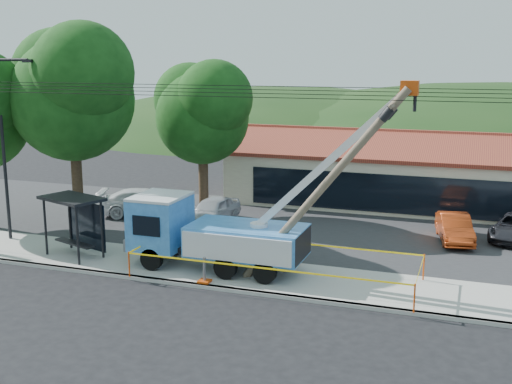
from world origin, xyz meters
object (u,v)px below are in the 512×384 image
Objects in this scene: bus_shelter at (76,212)px; car_red at (454,243)px; leaning_pole at (329,180)px; car_white at (146,217)px; utility_truck at (213,232)px; car_silver at (213,225)px.

bus_shelter reaches higher than car_red.
bus_shelter is 0.80× the size of car_red.
car_white is at bearing 147.29° from leaning_pole.
utility_truck is at bearing 173.92° from leaning_pole.
car_white is at bearing 115.34° from bus_shelter.
utility_truck reaches higher than car_red.
leaning_pole reaches higher than bus_shelter.
car_red is at bearing 39.51° from utility_truck.
utility_truck is at bearing -155.80° from car_white.
bus_shelter is 0.62× the size of car_white.
bus_shelter is 18.22m from car_red.
car_silver is at bearing 136.79° from leaning_pole.
leaning_pole reaches higher than car_red.
leaning_pole reaches higher than car_white.
car_red is (16.10, 8.25, -2.17)m from bus_shelter.
car_silver is 12.67m from car_red.
car_white is at bearing -178.31° from car_silver.
car_red is (9.56, 7.88, -1.76)m from utility_truck.
utility_truck is 3.65× the size of bus_shelter.
bus_shelter is at bearing 179.13° from leaning_pole.
leaning_pole is at bearing -37.41° from car_silver.
car_silver is at bearing 172.20° from car_red.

